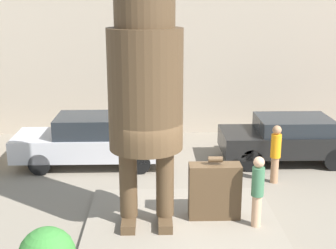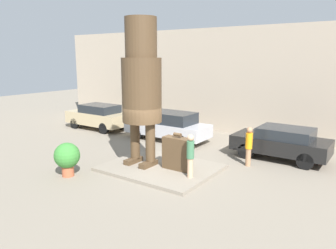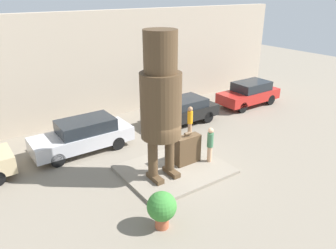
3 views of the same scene
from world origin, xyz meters
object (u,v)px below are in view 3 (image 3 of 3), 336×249
at_px(statue_figure, 161,96).
at_px(planter_pot, 162,208).
at_px(tourist, 210,143).
at_px(parked_car_silver, 83,135).
at_px(parked_car_red, 249,93).
at_px(parked_car_black, 183,110).
at_px(worker_hivis, 190,120).
at_px(giant_suitcase, 187,149).

bearing_deg(statue_figure, planter_pot, -123.60).
height_order(tourist, parked_car_silver, tourist).
relative_size(tourist, parked_car_silver, 0.34).
bearing_deg(statue_figure, parked_car_silver, 111.59).
relative_size(parked_car_red, planter_pot, 3.30).
bearing_deg(statue_figure, parked_car_black, 44.66).
height_order(parked_car_black, planter_pot, parked_car_black).
relative_size(tourist, planter_pot, 1.24).
height_order(parked_car_silver, planter_pot, parked_car_silver).
distance_m(parked_car_silver, worker_hivis, 5.45).
xyz_separation_m(giant_suitcase, parked_car_black, (2.85, 4.08, 0.01)).
distance_m(tourist, parked_car_black, 4.97).
bearing_deg(parked_car_silver, worker_hivis, 163.00).
relative_size(parked_car_silver, parked_car_black, 1.15).
bearing_deg(worker_hivis, tourist, -111.71).
xyz_separation_m(parked_car_red, worker_hivis, (-6.35, -1.67, 0.07)).
xyz_separation_m(statue_figure, parked_car_red, (9.90, 4.28, -2.71)).
bearing_deg(parked_car_red, statue_figure, 23.37).
relative_size(giant_suitcase, parked_car_red, 0.34).
relative_size(giant_suitcase, worker_hivis, 0.89).
height_order(planter_pot, worker_hivis, worker_hivis).
height_order(tourist, worker_hivis, tourist).
bearing_deg(worker_hivis, parked_car_black, 64.04).
distance_m(giant_suitcase, parked_car_black, 4.98).
height_order(giant_suitcase, parked_car_red, giant_suitcase).
bearing_deg(parked_car_black, parked_car_red, 179.36).
bearing_deg(statue_figure, tourist, -5.20).
bearing_deg(parked_car_black, statue_figure, 44.66).
xyz_separation_m(tourist, planter_pot, (-4.08, -2.28, -0.25)).
bearing_deg(worker_hivis, statue_figure, -143.72).
distance_m(giant_suitcase, parked_car_red, 9.27).
bearing_deg(parked_car_silver, parked_car_black, -178.64).
bearing_deg(planter_pot, statue_figure, 56.40).
bearing_deg(planter_pot, giant_suitcase, 40.69).
height_order(parked_car_black, worker_hivis, worker_hivis).
distance_m(giant_suitcase, tourist, 1.03).
xyz_separation_m(statue_figure, giant_suitcase, (1.54, 0.26, -2.78)).
distance_m(statue_figure, giant_suitcase, 3.19).
height_order(statue_figure, parked_car_black, statue_figure).
bearing_deg(planter_pot, parked_car_black, 48.49).
xyz_separation_m(giant_suitcase, parked_car_silver, (-3.20, 3.94, 0.05)).
relative_size(statue_figure, tourist, 3.61).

